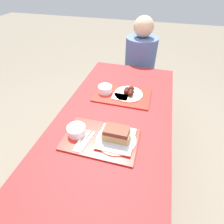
% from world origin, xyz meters
% --- Properties ---
extents(ground_plane, '(12.00, 12.00, 0.00)m').
position_xyz_m(ground_plane, '(0.00, 0.00, 0.00)').
color(ground_plane, '#706656').
extents(picnic_table, '(0.78, 1.63, 0.74)m').
position_xyz_m(picnic_table, '(0.00, 0.00, 0.64)').
color(picnic_table, maroon).
rests_on(picnic_table, ground_plane).
extents(picnic_bench_far, '(0.74, 0.28, 0.43)m').
position_xyz_m(picnic_bench_far, '(0.00, 1.04, 0.36)').
color(picnic_bench_far, maroon).
rests_on(picnic_bench_far, ground_plane).
extents(tray_near, '(0.44, 0.28, 0.01)m').
position_xyz_m(tray_near, '(-0.02, -0.22, 0.75)').
color(tray_near, red).
rests_on(tray_near, picnic_table).
extents(tray_far, '(0.44, 0.28, 0.01)m').
position_xyz_m(tray_far, '(-0.00, 0.27, 0.75)').
color(tray_far, red).
rests_on(tray_far, picnic_table).
extents(bowl_coleslaw_near, '(0.11, 0.11, 0.05)m').
position_xyz_m(bowl_coleslaw_near, '(-0.18, -0.21, 0.79)').
color(bowl_coleslaw_near, silver).
rests_on(bowl_coleslaw_near, tray_near).
extents(brisket_sandwich_plate, '(0.24, 0.24, 0.10)m').
position_xyz_m(brisket_sandwich_plate, '(0.07, -0.20, 0.79)').
color(brisket_sandwich_plate, beige).
rests_on(brisket_sandwich_plate, tray_near).
extents(plastic_fork_near, '(0.02, 0.17, 0.00)m').
position_xyz_m(plastic_fork_near, '(-0.12, -0.26, 0.76)').
color(plastic_fork_near, white).
rests_on(plastic_fork_near, tray_near).
extents(plastic_knife_near, '(0.04, 0.17, 0.00)m').
position_xyz_m(plastic_knife_near, '(-0.09, -0.26, 0.76)').
color(plastic_knife_near, white).
rests_on(plastic_knife_near, tray_near).
extents(plastic_spoon_near, '(0.02, 0.17, 0.00)m').
position_xyz_m(plastic_spoon_near, '(-0.14, -0.26, 0.76)').
color(plastic_spoon_near, white).
rests_on(plastic_spoon_near, tray_near).
extents(bowl_coleslaw_far, '(0.11, 0.11, 0.05)m').
position_xyz_m(bowl_coleslaw_far, '(-0.14, 0.27, 0.79)').
color(bowl_coleslaw_far, silver).
rests_on(bowl_coleslaw_far, tray_far).
extents(wings_plate_far, '(0.23, 0.23, 0.06)m').
position_xyz_m(wings_plate_far, '(0.05, 0.29, 0.77)').
color(wings_plate_far, beige).
rests_on(wings_plate_far, tray_far).
extents(napkin_far, '(0.12, 0.08, 0.01)m').
position_xyz_m(napkin_far, '(-0.01, 0.22, 0.76)').
color(napkin_far, white).
rests_on(napkin_far, tray_far).
extents(person_seated_across, '(0.34, 0.34, 0.75)m').
position_xyz_m(person_seated_across, '(0.03, 1.04, 0.74)').
color(person_seated_across, '#4C6093').
rests_on(person_seated_across, picnic_bench_far).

